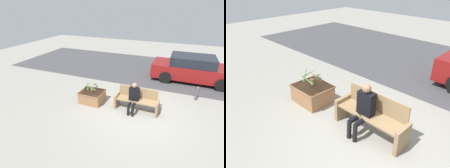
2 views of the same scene
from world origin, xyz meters
The scene contains 8 objects.
ground_plane centered at (0.00, 0.00, 0.00)m, with size 30.00×30.00×0.00m, color gray.
road_surface centered at (0.00, 5.47, 0.00)m, with size 20.00×6.00×0.01m, color #424244.
bench centered at (-0.14, 0.31, 0.44)m, with size 1.79×0.53×0.93m.
person_seated centered at (-0.24, 0.12, 0.69)m, with size 0.39×0.61×1.25m.
planter_box centered at (-2.14, 0.17, 0.28)m, with size 1.02×0.89×0.51m.
potted_plant centered at (-2.15, 0.17, 0.78)m, with size 0.63×0.61×0.53m.
parked_car centered at (1.97, 4.43, 0.71)m, with size 4.43×1.98×1.44m.
bollard_post centered at (2.19, 2.12, 0.35)m, with size 0.14×0.14×0.67m.
Camera 1 is at (1.28, -5.84, 4.05)m, focal length 28.00 mm.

